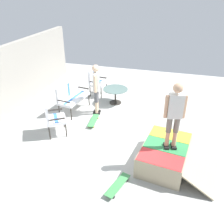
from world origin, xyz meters
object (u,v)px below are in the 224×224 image
skate_ramp (166,155)px  person_watching (96,86)px  patio_chair_near_house (95,80)px  patio_chair_by_wall (51,116)px  patio_table (115,93)px  patio_bench (71,94)px  person_skater (175,112)px  skateboard_spare (118,185)px  skateboard_by_bench (93,121)px

skate_ramp → person_watching: 3.30m
skate_ramp → patio_chair_near_house: 4.63m
patio_chair_near_house → patio_chair_by_wall: size_ratio=1.00×
patio_chair_by_wall → person_watching: 1.83m
patio_chair_near_house → patio_chair_by_wall: 3.06m
patio_table → patio_bench: bearing=126.7°
patio_table → person_skater: bearing=-144.2°
patio_chair_by_wall → person_watching: person_watching is taller
skate_ramp → patio_table: 3.61m
person_skater → skateboard_spare: 2.02m
patio_table → skateboard_spare: 4.23m
patio_bench → skateboard_spare: size_ratio=1.60×
person_watching → patio_bench: bearing=93.6°
patio_bench → person_watching: bearing=-86.4°
skate_ramp → patio_chair_by_wall: bearing=82.6°
patio_chair_by_wall → skateboard_by_bench: size_ratio=1.25×
patio_chair_near_house → person_watching: (-1.45, -0.55, 0.39)m
skate_ramp → person_skater: 1.21m
person_watching → skateboard_spare: size_ratio=2.08×
skateboard_spare → skate_ramp: bearing=-39.9°
patio_chair_by_wall → patio_table: size_ratio=1.13×
person_skater → skateboard_spare: (-1.08, 0.99, -1.40)m
patio_chair_near_house → skateboard_spare: patio_chair_near_house is taller
person_skater → skateboard_by_bench: bearing=60.5°
patio_chair_near_house → skateboard_spare: (-4.59, -2.11, -0.53)m
patio_table → person_skater: 3.82m
patio_table → skateboard_by_bench: patio_table is taller
patio_chair_near_house → skateboard_by_bench: 2.29m
patio_table → skateboard_by_bench: (-1.59, 0.30, -0.32)m
patio_table → skateboard_by_bench: bearing=169.4°
patio_chair_near_house → patio_bench: bearing=167.0°
patio_chair_by_wall → patio_table: bearing=-26.1°
patio_bench → person_watching: size_ratio=0.77×
skate_ramp → skateboard_spare: skate_ramp is taller
patio_chair_near_house → skate_ramp: bearing=-138.8°
patio_chair_by_wall → skateboard_spare: (-1.55, -2.38, -0.53)m
skate_ramp → skateboard_by_bench: (1.35, 2.39, -0.18)m
skateboard_by_bench → skateboard_spare: same height
skateboard_spare → patio_bench: bearing=38.6°
patio_bench → patio_table: size_ratio=1.47×
patio_chair_near_house → skateboard_by_bench: size_ratio=1.25×
patio_chair_near_house → person_skater: person_skater is taller
skateboard_by_bench → patio_bench: bearing=58.6°
patio_bench → patio_chair_near_house: same height
patio_bench → patio_table: 1.64m
patio_chair_near_house → person_skater: size_ratio=0.63×
skate_ramp → skateboard_spare: bearing=140.1°
patio_bench → skateboard_spare: bearing=-141.4°
skate_ramp → patio_bench: size_ratio=1.49×
person_skater → skateboard_by_bench: 3.13m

